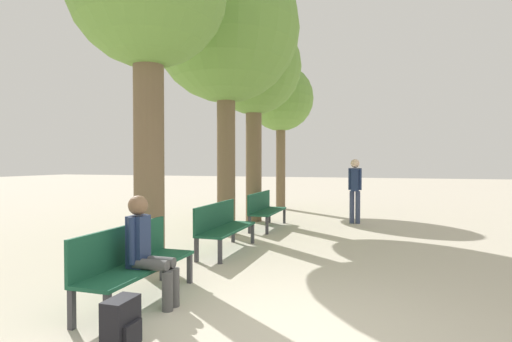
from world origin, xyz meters
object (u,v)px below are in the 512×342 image
object	(u,v)px
tree_row_2	(254,70)
tree_row_3	(281,100)
bench_row_0	(133,259)
bench_row_1	(222,224)
backpack	(122,325)
pedestrian_near	(355,187)
tree_row_1	(226,31)
person_seated	(147,247)
bench_row_2	(264,208)

from	to	relation	value
tree_row_2	tree_row_3	world-z (taller)	tree_row_2
bench_row_0	tree_row_2	distance (m)	7.58
bench_row_1	backpack	xyz separation A→B (m)	(0.65, -3.88, -0.28)
pedestrian_near	tree_row_2	bearing A→B (deg)	-172.02
tree_row_1	person_seated	distance (m)	6.13
tree_row_3	tree_row_2	bearing A→B (deg)	-90.00
tree_row_1	tree_row_3	world-z (taller)	tree_row_1
bench_row_0	pedestrian_near	xyz separation A→B (m)	(2.13, 6.97, 0.48)
bench_row_0	tree_row_3	xyz separation A→B (m)	(-0.61, 9.71, 3.34)
bench_row_1	backpack	distance (m)	3.95
bench_row_2	tree_row_1	xyz separation A→B (m)	(-0.61, -1.06, 4.15)
tree_row_1	tree_row_2	bearing A→B (deg)	90.00
bench_row_1	bench_row_2	bearing A→B (deg)	90.00
bench_row_1	backpack	bearing A→B (deg)	-80.53
person_seated	backpack	xyz separation A→B (m)	(0.41, -1.03, -0.44)
bench_row_1	bench_row_2	xyz separation A→B (m)	(0.00, 2.78, 0.00)
bench_row_0	bench_row_1	bearing A→B (deg)	90.00
bench_row_1	tree_row_2	bearing A→B (deg)	99.09
bench_row_0	tree_row_3	distance (m)	10.29
backpack	tree_row_3	bearing A→B (deg)	96.63
tree_row_1	pedestrian_near	bearing A→B (deg)	41.97
bench_row_2	tree_row_1	bearing A→B (deg)	-119.81
bench_row_0	person_seated	world-z (taller)	person_seated
bench_row_1	tree_row_2	world-z (taller)	tree_row_2
tree_row_3	pedestrian_near	distance (m)	4.81
tree_row_1	tree_row_2	world-z (taller)	tree_row_1
tree_row_2	tree_row_3	bearing A→B (deg)	90.00
bench_row_0	person_seated	bearing A→B (deg)	-16.02
tree_row_3	backpack	distance (m)	11.47
bench_row_0	tree_row_2	bearing A→B (deg)	95.28
tree_row_1	tree_row_3	distance (m)	5.27
bench_row_2	backpack	size ratio (longest dim) A/B	3.88
bench_row_0	pedestrian_near	bearing A→B (deg)	73.02
bench_row_0	bench_row_2	bearing A→B (deg)	90.00
person_seated	backpack	distance (m)	1.19
backpack	bench_row_2	bearing A→B (deg)	95.55
tree_row_3	backpack	bearing A→B (deg)	-83.37
tree_row_2	backpack	bearing A→B (deg)	-80.71
bench_row_0	pedestrian_near	distance (m)	7.30
bench_row_2	tree_row_2	xyz separation A→B (m)	(-0.61, 1.01, 3.71)
bench_row_0	person_seated	size ratio (longest dim) A/B	1.42
bench_row_2	tree_row_3	world-z (taller)	tree_row_3
backpack	tree_row_1	bearing A→B (deg)	102.63
tree_row_2	pedestrian_near	size ratio (longest dim) A/B	3.26
tree_row_2	bench_row_0	bearing A→B (deg)	-84.72
backpack	pedestrian_near	distance (m)	8.23
bench_row_0	tree_row_1	distance (m)	6.16
tree_row_3	bench_row_0	bearing A→B (deg)	-86.42
bench_row_0	backpack	bearing A→B (deg)	-59.47
backpack	person_seated	bearing A→B (deg)	111.56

